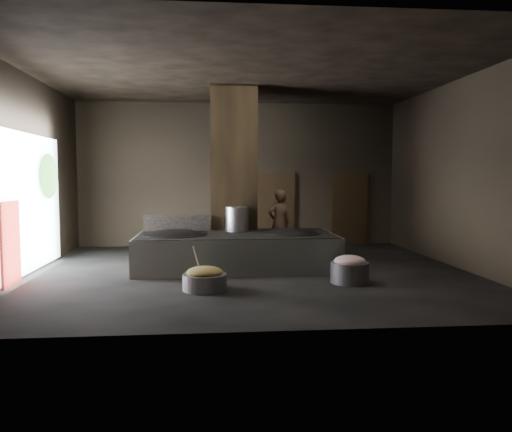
{
  "coord_description": "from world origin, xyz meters",
  "views": [
    {
      "loc": [
        -0.9,
        -11.35,
        2.18
      ],
      "look_at": [
        0.17,
        0.44,
        1.25
      ],
      "focal_mm": 35.0,
      "sensor_mm": 36.0,
      "label": 1
    }
  ],
  "objects": [
    {
      "name": "doorway_near",
      "position": [
        1.2,
        4.45,
        1.1
      ],
      "size": [
        1.18,
        0.08,
        2.38
      ],
      "primitive_type": "cube",
      "color": "black",
      "rests_on": "ground"
    },
    {
      "name": "wok_right_rim",
      "position": [
        1.05,
        0.5,
        0.82
      ],
      "size": [
        1.41,
        1.41,
        0.05
      ],
      "primitive_type": "cylinder",
      "color": "black",
      "rests_on": "hearth_platform"
    },
    {
      "name": "wok_right",
      "position": [
        1.05,
        0.5,
        0.75
      ],
      "size": [
        1.38,
        1.38,
        0.39
      ],
      "primitive_type": "ellipsoid",
      "color": "black",
      "rests_on": "hearth_platform"
    },
    {
      "name": "ladle",
      "position": [
        -1.17,
        -1.66,
        0.55
      ],
      "size": [
        0.17,
        0.32,
        0.61
      ],
      "primitive_type": "cylinder",
      "rotation": [
        0.49,
        0.0,
        -0.46
      ],
      "color": "#BBBDC3",
      "rests_on": "veg_basin"
    },
    {
      "name": "doorway_far",
      "position": [
        3.6,
        4.45,
        1.1
      ],
      "size": [
        1.18,
        0.08,
        2.38
      ],
      "primitive_type": "cube",
      "color": "black",
      "rests_on": "ground"
    },
    {
      "name": "cook",
      "position": [
        0.98,
        2.22,
        0.91
      ],
      "size": [
        0.77,
        0.63,
        1.83
      ],
      "primitive_type": "imported",
      "rotation": [
        0.0,
        0.0,
        3.49
      ],
      "color": "brown",
      "rests_on": "ground"
    },
    {
      "name": "meat_basin",
      "position": [
        1.94,
        -1.43,
        0.21
      ],
      "size": [
        0.82,
        0.82,
        0.43
      ],
      "primitive_type": "cylinder",
      "rotation": [
        0.0,
        0.0,
        -0.05
      ],
      "color": "slate",
      "rests_on": "ground"
    },
    {
      "name": "splash_guard",
      "position": [
        -1.75,
        1.2,
        1.03
      ],
      "size": [
        1.63,
        0.06,
        0.41
      ],
      "primitive_type": "cube",
      "rotation": [
        0.0,
        0.0,
        0.0
      ],
      "color": "black",
      "rests_on": "hearth_platform"
    },
    {
      "name": "ceiling",
      "position": [
        0.0,
        0.0,
        4.55
      ],
      "size": [
        10.0,
        9.0,
        0.1
      ],
      "primitive_type": "cube",
      "color": "black",
      "rests_on": "back_wall"
    },
    {
      "name": "doorway_near_glow",
      "position": [
        0.96,
        4.56,
        1.05
      ],
      "size": [
        0.79,
        0.04,
        1.88
      ],
      "primitive_type": "cube",
      "color": "#8C6647",
      "rests_on": "ground"
    },
    {
      "name": "doorway_far_glow",
      "position": [
        3.51,
        4.48,
        1.05
      ],
      "size": [
        0.84,
        0.04,
        1.99
      ],
      "primitive_type": "cube",
      "color": "#8C6647",
      "rests_on": "ground"
    },
    {
      "name": "platform_cap",
      "position": [
        -0.3,
        0.45,
        0.82
      ],
      "size": [
        4.58,
        2.2,
        0.03
      ],
      "primitive_type": "cube",
      "color": "black",
      "rests_on": "hearth_platform"
    },
    {
      "name": "right_wall",
      "position": [
        5.05,
        0.0,
        2.25
      ],
      "size": [
        0.1,
        9.0,
        4.5
      ],
      "primitive_type": "cube",
      "color": "black",
      "rests_on": "ground"
    },
    {
      "name": "pavilion_sliver",
      "position": [
        -4.88,
        -1.1,
        0.85
      ],
      "size": [
        0.05,
        0.9,
        1.7
      ],
      "primitive_type": "cube",
      "color": "maroon",
      "rests_on": "ground"
    },
    {
      "name": "veg_basin",
      "position": [
        -1.02,
        -1.81,
        0.16
      ],
      "size": [
        0.87,
        0.87,
        0.31
      ],
      "primitive_type": "cylinder",
      "rotation": [
        0.0,
        0.0,
        -0.02
      ],
      "color": "slate",
      "rests_on": "ground"
    },
    {
      "name": "left_opening",
      "position": [
        -4.95,
        0.2,
        1.6
      ],
      "size": [
        0.04,
        4.2,
        3.1
      ],
      "primitive_type": "cube",
      "color": "white",
      "rests_on": "ground"
    },
    {
      "name": "back_wall",
      "position": [
        0.0,
        4.55,
        2.25
      ],
      "size": [
        10.0,
        0.1,
        4.5
      ],
      "primitive_type": "cube",
      "color": "black",
      "rests_on": "ground"
    },
    {
      "name": "tree_silhouette",
      "position": [
        -4.85,
        1.3,
        2.2
      ],
      "size": [
        0.28,
        1.1,
        1.1
      ],
      "primitive_type": "ellipsoid",
      "color": "#194714",
      "rests_on": "left_opening"
    },
    {
      "name": "wok_left",
      "position": [
        -1.75,
        0.4,
        0.75
      ],
      "size": [
        1.48,
        1.48,
        0.41
      ],
      "primitive_type": "ellipsoid",
      "color": "black",
      "rests_on": "hearth_platform"
    },
    {
      "name": "wok_left_rim",
      "position": [
        -1.75,
        0.4,
        0.82
      ],
      "size": [
        1.51,
        1.51,
        0.05
      ],
      "primitive_type": "cylinder",
      "color": "black",
      "rests_on": "hearth_platform"
    },
    {
      "name": "veg_fill",
      "position": [
        -1.02,
        -1.81,
        0.35
      ],
      "size": [
        0.7,
        0.7,
        0.22
      ],
      "primitive_type": "ellipsoid",
      "color": "olive",
      "rests_on": "veg_basin"
    },
    {
      "name": "hearth_platform",
      "position": [
        -0.3,
        0.45,
        0.41
      ],
      "size": [
        4.69,
        2.25,
        0.82
      ],
      "primitive_type": "cube",
      "rotation": [
        0.0,
        0.0,
        0.0
      ],
      "color": "#9EAE9D",
      "rests_on": "ground"
    },
    {
      "name": "stock_pot",
      "position": [
        -0.25,
        1.0,
        1.13
      ],
      "size": [
        0.57,
        0.57,
        0.61
      ],
      "primitive_type": "cylinder",
      "color": "#BBBDC3",
      "rests_on": "hearth_platform"
    },
    {
      "name": "meat_fill",
      "position": [
        1.94,
        -1.43,
        0.45
      ],
      "size": [
        0.65,
        0.65,
        0.25
      ],
      "primitive_type": "ellipsoid",
      "color": "#D98A82",
      "rests_on": "meat_basin"
    },
    {
      "name": "front_wall",
      "position": [
        0.0,
        -4.55,
        2.25
      ],
      "size": [
        10.0,
        0.1,
        4.5
      ],
      "primitive_type": "cube",
      "color": "black",
      "rests_on": "ground"
    },
    {
      "name": "floor",
      "position": [
        0.0,
        0.0,
        -0.05
      ],
      "size": [
        10.0,
        9.0,
        0.1
      ],
      "primitive_type": "cube",
      "color": "black",
      "rests_on": "ground"
    },
    {
      "name": "pillar",
      "position": [
        -0.3,
        1.9,
        2.25
      ],
      "size": [
        1.2,
        1.2,
        4.5
      ],
      "primitive_type": "cube",
      "color": "black",
      "rests_on": "ground"
    },
    {
      "name": "left_wall",
      "position": [
        -5.05,
        0.0,
        2.25
      ],
      "size": [
        0.1,
        9.0,
        4.5
      ],
      "primitive_type": "cube",
      "color": "black",
      "rests_on": "ground"
    }
  ]
}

